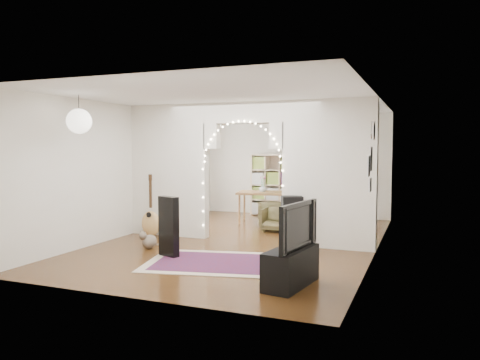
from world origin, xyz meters
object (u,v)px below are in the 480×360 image
at_px(dining_chair_left, 276,220).
at_px(dining_table, 263,195).
at_px(bookcase, 281,185).
at_px(dining_chair_right, 272,215).
at_px(floor_speaker, 292,222).
at_px(acoustic_guitar, 151,213).
at_px(media_console, 291,267).

bearing_deg(dining_chair_left, dining_table, 121.68).
bearing_deg(dining_table, bookcase, 75.81).
distance_m(dining_chair_left, dining_chair_right, 0.46).
bearing_deg(bookcase, floor_speaker, -61.61).
height_order(acoustic_guitar, dining_table, acoustic_guitar).
height_order(acoustic_guitar, bookcase, bookcase).
relative_size(floor_speaker, dining_chair_right, 1.51).
distance_m(acoustic_guitar, media_console, 4.29).
distance_m(acoustic_guitar, dining_table, 2.97).
bearing_deg(bookcase, acoustic_guitar, -105.13).
distance_m(media_console, dining_chair_right, 4.50).
bearing_deg(media_console, dining_chair_left, 119.42).
distance_m(bookcase, dining_table, 1.26).
relative_size(acoustic_guitar, dining_table, 0.82).
bearing_deg(dining_chair_right, dining_chair_left, -82.81).
distance_m(acoustic_guitar, dining_chair_right, 2.77).
relative_size(bookcase, dining_chair_left, 2.93).
relative_size(floor_speaker, dining_chair_left, 1.68).
relative_size(acoustic_guitar, media_console, 1.08).
bearing_deg(dining_chair_right, floor_speaker, -84.03).
bearing_deg(dining_chair_left, acoustic_guitar, -146.99).
bearing_deg(dining_chair_left, bookcase, 102.77).
bearing_deg(dining_table, acoustic_guitar, -132.58).
xyz_separation_m(acoustic_guitar, dining_chair_right, (2.00, 1.91, -0.19)).
relative_size(acoustic_guitar, bookcase, 0.66).
height_order(acoustic_guitar, media_console, acoustic_guitar).
bearing_deg(floor_speaker, acoustic_guitar, 156.42).
height_order(floor_speaker, media_console, floor_speaker).
distance_m(floor_speaker, media_console, 2.38).
xyz_separation_m(media_console, dining_chair_left, (-1.39, 3.80, 0.01)).
relative_size(floor_speaker, media_console, 0.95).
relative_size(floor_speaker, dining_table, 0.71).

